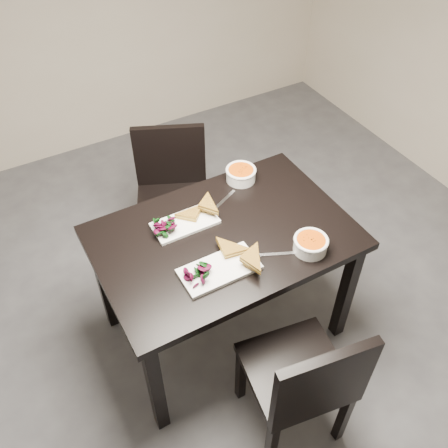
% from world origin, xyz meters
% --- Properties ---
extents(ground, '(5.00, 5.00, 0.00)m').
position_xyz_m(ground, '(0.00, 0.00, 0.00)').
color(ground, '#47474C').
rests_on(ground, ground).
extents(room_shell, '(5.02, 5.02, 2.81)m').
position_xyz_m(room_shell, '(0.00, 0.00, 1.83)').
color(room_shell, beige).
rests_on(room_shell, ground).
extents(table, '(1.20, 0.80, 0.75)m').
position_xyz_m(table, '(0.43, 0.41, 0.65)').
color(table, black).
rests_on(table, ground).
extents(chair_near, '(0.48, 0.48, 0.85)m').
position_xyz_m(chair_near, '(0.44, -0.28, 0.48)').
color(chair_near, black).
rests_on(chair_near, ground).
extents(chair_far, '(0.55, 0.55, 0.85)m').
position_xyz_m(chair_far, '(0.47, 1.12, 0.48)').
color(chair_far, black).
rests_on(chair_far, ground).
extents(plate_near, '(0.35, 0.17, 0.02)m').
position_xyz_m(plate_near, '(0.31, 0.23, 0.76)').
color(plate_near, white).
rests_on(plate_near, table).
extents(sandwich_near, '(0.19, 0.16, 0.06)m').
position_xyz_m(sandwich_near, '(0.37, 0.24, 0.80)').
color(sandwich_near, '#AF7D24').
rests_on(sandwich_near, plate_near).
extents(salad_near, '(0.11, 0.10, 0.05)m').
position_xyz_m(salad_near, '(0.21, 0.23, 0.79)').
color(salad_near, black).
rests_on(salad_near, plate_near).
extents(soup_bowl_near, '(0.16, 0.16, 0.07)m').
position_xyz_m(soup_bowl_near, '(0.73, 0.13, 0.79)').
color(soup_bowl_near, white).
rests_on(soup_bowl_near, table).
extents(cutlery_near, '(0.17, 0.09, 0.00)m').
position_xyz_m(cutlery_near, '(0.59, 0.18, 0.75)').
color(cutlery_near, silver).
rests_on(cutlery_near, table).
extents(plate_far, '(0.31, 0.16, 0.02)m').
position_xyz_m(plate_far, '(0.30, 0.56, 0.76)').
color(plate_far, white).
rests_on(plate_far, table).
extents(sandwich_far, '(0.19, 0.19, 0.05)m').
position_xyz_m(sandwich_far, '(0.37, 0.54, 0.79)').
color(sandwich_far, '#AF7D24').
rests_on(sandwich_far, plate_far).
extents(salad_far, '(0.10, 0.09, 0.04)m').
position_xyz_m(salad_far, '(0.20, 0.56, 0.79)').
color(salad_far, black).
rests_on(salad_far, plate_far).
extents(soup_bowl_far, '(0.16, 0.16, 0.07)m').
position_xyz_m(soup_bowl_far, '(0.71, 0.72, 0.79)').
color(soup_bowl_far, white).
rests_on(soup_bowl_far, table).
extents(cutlery_far, '(0.17, 0.09, 0.00)m').
position_xyz_m(cutlery_far, '(0.55, 0.62, 0.75)').
color(cutlery_far, silver).
rests_on(cutlery_far, table).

